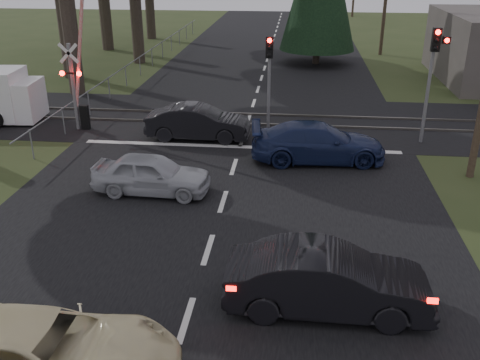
# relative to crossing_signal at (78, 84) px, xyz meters

# --- Properties ---
(ground) EXTENTS (120.00, 120.00, 0.00)m
(ground) POSITION_rel_crossing_signal_xyz_m (7.27, -9.79, -2.06)
(ground) COLOR #2E3B1B
(ground) RESTS_ON ground
(road) EXTENTS (14.00, 100.00, 0.01)m
(road) POSITION_rel_crossing_signal_xyz_m (7.27, 0.21, -2.05)
(road) COLOR black
(road) RESTS_ON ground
(rail_corridor) EXTENTS (120.00, 8.00, 0.01)m
(rail_corridor) POSITION_rel_crossing_signal_xyz_m (7.27, 2.21, -2.05)
(rail_corridor) COLOR black
(rail_corridor) RESTS_ON ground
(stop_line) EXTENTS (13.00, 0.35, 0.00)m
(stop_line) POSITION_rel_crossing_signal_xyz_m (7.27, -1.59, -2.05)
(stop_line) COLOR silver
(stop_line) RESTS_ON ground
(rail_near) EXTENTS (120.00, 0.12, 0.10)m
(rail_near) POSITION_rel_crossing_signal_xyz_m (7.27, 1.41, -2.01)
(rail_near) COLOR #59544C
(rail_near) RESTS_ON ground
(rail_far) EXTENTS (120.00, 0.12, 0.10)m
(rail_far) POSITION_rel_crossing_signal_xyz_m (7.27, 3.01, -2.01)
(rail_far) COLOR #59544C
(rail_far) RESTS_ON ground
(crossing_signal) EXTENTS (1.62, 0.38, 6.96)m
(crossing_signal) POSITION_rel_crossing_signal_xyz_m (0.00, 0.00, 0.00)
(crossing_signal) COLOR slate
(crossing_signal) RESTS_ON ground
(traffic_signal_right) EXTENTS (0.68, 0.48, 4.70)m
(traffic_signal_right) POSITION_rel_crossing_signal_xyz_m (14.82, -0.31, 1.26)
(traffic_signal_right) COLOR slate
(traffic_signal_right) RESTS_ON ground
(traffic_signal_center) EXTENTS (0.32, 0.48, 4.10)m
(traffic_signal_center) POSITION_rel_crossing_signal_xyz_m (8.27, 0.89, 0.75)
(traffic_signal_center) COLOR slate
(traffic_signal_center) RESTS_ON ground
(fence_left) EXTENTS (0.10, 36.00, 1.20)m
(fence_left) POSITION_rel_crossing_signal_xyz_m (-0.53, 12.71, -2.06)
(fence_left) COLOR slate
(fence_left) RESTS_ON ground
(cream_coupe) EXTENTS (5.07, 2.39, 1.40)m
(cream_coupe) POSITION_rel_crossing_signal_xyz_m (5.08, -14.93, -1.36)
(cream_coupe) COLOR beige
(cream_coupe) RESTS_ON ground
(dark_hatchback) EXTENTS (4.56, 1.61, 1.50)m
(dark_hatchback) POSITION_rel_crossing_signal_xyz_m (10.34, -12.05, -1.31)
(dark_hatchback) COLOR black
(dark_hatchback) RESTS_ON ground
(silver_car) EXTENTS (3.95, 1.74, 1.32)m
(silver_car) POSITION_rel_crossing_signal_xyz_m (4.84, -6.31, -1.40)
(silver_car) COLOR #AAADB3
(silver_car) RESTS_ON ground
(blue_sedan) EXTENTS (5.23, 2.53, 1.47)m
(blue_sedan) POSITION_rel_crossing_signal_xyz_m (10.38, -2.79, -1.32)
(blue_sedan) COLOR #18234A
(blue_sedan) RESTS_ON ground
(dark_car_far) EXTENTS (4.40, 1.60, 1.44)m
(dark_car_far) POSITION_rel_crossing_signal_xyz_m (5.40, -0.73, -1.34)
(dark_car_far) COLOR black
(dark_car_far) RESTS_ON ground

